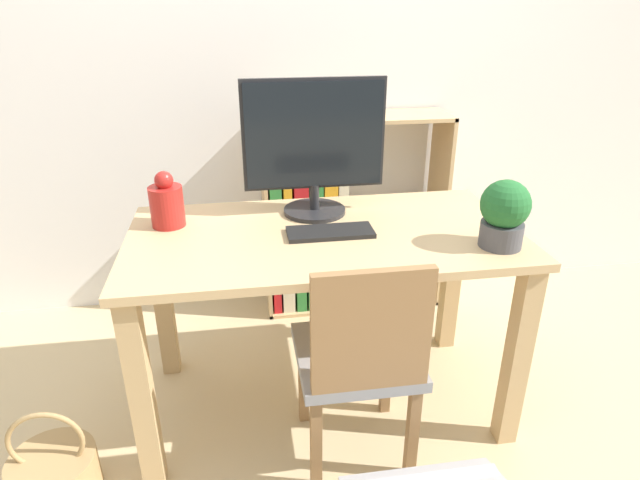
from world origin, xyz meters
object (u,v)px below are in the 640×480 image
bookshelf (319,217)px  basket (55,475)px  monitor (314,142)px  potted_plant (504,213)px  vase (167,203)px  keyboard (330,232)px  chair (361,356)px

bookshelf → basket: bearing=-133.5°
monitor → potted_plant: 0.71m
vase → basket: bearing=-129.9°
basket → potted_plant: bearing=4.5°
monitor → vase: (-0.54, -0.05, -0.19)m
bookshelf → keyboard: bearing=-95.9°
potted_plant → bookshelf: bearing=115.2°
keyboard → chair: (0.05, -0.30, -0.32)m
vase → potted_plant: 1.16m
keyboard → basket: keyboard is taller
monitor → vase: bearing=-175.0°
monitor → potted_plant: bearing=-35.3°
chair → basket: chair is taller
monitor → keyboard: 0.34m
monitor → chair: monitor is taller
vase → chair: bearing=-37.2°
monitor → basket: bearing=-151.0°
keyboard → vase: 0.59m
potted_plant → chair: (-0.49, -0.11, -0.43)m
monitor → potted_plant: size_ratio=2.30×
monitor → basket: (-0.93, -0.52, -0.93)m
monitor → chair: (0.07, -0.51, -0.58)m
potted_plant → basket: (-1.50, -0.12, -0.78)m
monitor → basket: 1.42m
potted_plant → chair: potted_plant is taller
chair → bookshelf: (0.03, 1.09, 0.05)m
vase → bookshelf: bearing=44.0°
chair → basket: bearing=-172.4°
keyboard → potted_plant: 0.58m
chair → vase: bearing=150.2°
potted_plant → basket: bearing=-175.5°
monitor → chair: 0.78m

